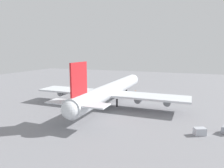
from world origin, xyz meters
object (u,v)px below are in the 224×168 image
at_px(cargo_airplane, 112,90).
at_px(safety_cone_nose, 136,90).
at_px(cargo_container_fore, 200,131).
at_px(catering_truck, 106,87).

xyz_separation_m(cargo_airplane, safety_cone_nose, (30.56, -2.07, -5.55)).
bearing_deg(cargo_container_fore, cargo_airplane, 58.00).
relative_size(cargo_airplane, safety_cone_nose, 115.26).
relative_size(cargo_container_fore, safety_cone_nose, 5.88).
distance_m(catering_truck, safety_cone_nose, 17.92).
bearing_deg(catering_truck, cargo_airplane, -152.96).
relative_size(cargo_airplane, cargo_container_fore, 19.60).
height_order(catering_truck, cargo_container_fore, catering_truck).
relative_size(catering_truck, safety_cone_nose, 8.34).
distance_m(catering_truck, cargo_container_fore, 70.73).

